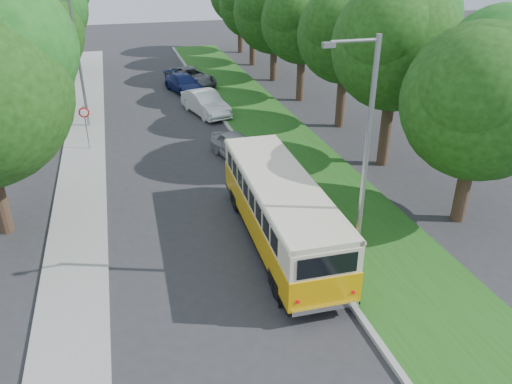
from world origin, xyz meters
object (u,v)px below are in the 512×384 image
object	(u,v)px
lamppost_far	(77,59)
car_grey	(191,77)
car_silver	(237,147)
car_white	(206,103)
car_blue	(184,84)
vintage_bus	(280,212)
lamppost_near	(363,159)

from	to	relation	value
lamppost_far	car_grey	xyz separation A→B (m)	(7.70, 7.99, -3.40)
lamppost_far	car_silver	xyz separation A→B (m)	(7.70, -7.36, -3.45)
lamppost_far	car_white	distance (m)	8.23
car_white	car_blue	bearing A→B (deg)	80.78
lamppost_far	car_blue	world-z (taller)	lamppost_far
vintage_bus	car_white	xyz separation A→B (m)	(0.24, 16.32, -0.60)
car_silver	lamppost_far	bearing A→B (deg)	121.44
vintage_bus	car_white	size ratio (longest dim) A/B	1.98
lamppost_near	car_blue	world-z (taller)	lamppost_near
car_grey	vintage_bus	bearing A→B (deg)	-111.06
car_white	car_silver	bearing A→B (deg)	-103.16
vintage_bus	car_blue	size ratio (longest dim) A/B	2.04
lamppost_far	car_blue	xyz separation A→B (m)	(6.94, 6.37, -3.46)
lamppost_near	vintage_bus	distance (m)	4.38
car_blue	vintage_bus	bearing A→B (deg)	-104.69
car_silver	car_white	size ratio (longest dim) A/B	0.85
lamppost_near	car_silver	distance (m)	11.80
vintage_bus	car_blue	bearing A→B (deg)	91.99
car_blue	lamppost_near	bearing A→B (deg)	-100.98
car_white	car_grey	bearing A→B (deg)	73.76
lamppost_far	car_silver	world-z (taller)	lamppost_far
lamppost_near	car_grey	bearing A→B (deg)	92.61
lamppost_far	car_silver	bearing A→B (deg)	-43.71
lamppost_far	vintage_bus	size ratio (longest dim) A/B	0.82
car_silver	car_grey	xyz separation A→B (m)	(0.00, 15.35, 0.05)
lamppost_near	car_silver	xyz separation A→B (m)	(-1.21, 11.14, -3.70)
lamppost_near	lamppost_far	bearing A→B (deg)	115.71
lamppost_near	vintage_bus	bearing A→B (deg)	121.18
car_blue	car_grey	xyz separation A→B (m)	(0.76, 1.62, 0.06)
lamppost_near	lamppost_far	size ratio (longest dim) A/B	1.07
car_blue	lamppost_far	bearing A→B (deg)	-152.97
car_silver	car_blue	xyz separation A→B (m)	(-0.76, 13.73, -0.02)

